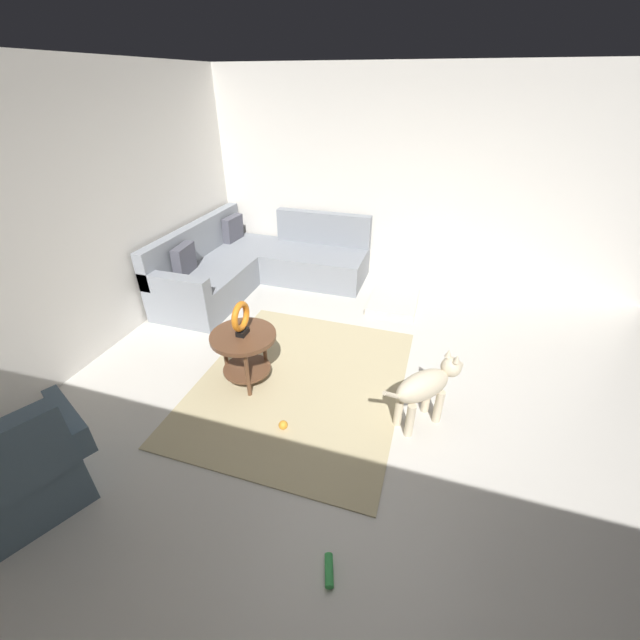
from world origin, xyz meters
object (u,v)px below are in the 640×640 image
object	(u,v)px
side_table	(244,345)
dog	(426,386)
dog_bed_mat	(394,301)
dog_toy_rope	(329,570)
dog_toy_ball	(283,425)
sectional_couch	(256,265)
torus_sculpture	(241,318)
armchair	(23,474)

from	to	relation	value
side_table	dog	bearing A→B (deg)	-90.86
dog_bed_mat	dog_toy_rope	distance (m)	3.40
dog_toy_ball	sectional_couch	bearing A→B (deg)	29.59
side_table	dog_toy_rope	world-z (taller)	side_table
torus_sculpture	dog_toy_rope	distance (m)	2.02
dog_toy_rope	side_table	bearing A→B (deg)	40.78
side_table	dog_toy_rope	xyz separation A→B (m)	(-1.44, -1.24, -0.39)
dog_bed_mat	torus_sculpture	bearing A→B (deg)	150.38
side_table	sectional_couch	bearing A→B (deg)	22.83
dog_toy_ball	dog	bearing A→B (deg)	-67.78
sectional_couch	dog	xyz separation A→B (m)	(-1.99, -2.47, 0.09)
side_table	dog_bed_mat	world-z (taller)	side_table
armchair	dog_toy_rope	world-z (taller)	armchair
armchair	side_table	world-z (taller)	armchair
armchair	torus_sculpture	world-z (taller)	armchair
sectional_couch	side_table	xyz separation A→B (m)	(-1.97, -0.83, 0.13)
dog	dog_bed_mat	bearing A→B (deg)	147.20
sectional_couch	armchair	distance (m)	3.58
dog_toy_rope	dog_toy_ball	bearing A→B (deg)	35.28
side_table	armchair	bearing A→B (deg)	154.19
sectional_couch	dog_toy_ball	xyz separation A→B (m)	(-2.43, -1.38, -0.25)
side_table	dog_toy_rope	bearing A→B (deg)	-139.22
torus_sculpture	sectional_couch	bearing A→B (deg)	22.83
torus_sculpture	dog	xyz separation A→B (m)	(-0.02, -1.64, -0.33)
dog_bed_mat	dog	world-z (taller)	dog
armchair	side_table	xyz separation A→B (m)	(1.61, -0.78, 0.09)
dog_bed_mat	dog_toy_ball	xyz separation A→B (m)	(-2.43, 0.56, -0.01)
side_table	torus_sculpture	size ratio (longest dim) A/B	1.84
sectional_couch	dog_bed_mat	xyz separation A→B (m)	(-0.01, -1.94, -0.24)
torus_sculpture	dog_toy_rope	size ratio (longest dim) A/B	1.77
dog	dog_toy_rope	distance (m)	1.51
armchair	dog_bed_mat	size ratio (longest dim) A/B	1.22
dog_bed_mat	dog	size ratio (longest dim) A/B	1.21
torus_sculpture	dog_toy_rope	xyz separation A→B (m)	(-1.44, -1.24, -0.69)
sectional_couch	side_table	bearing A→B (deg)	-157.17
sectional_couch	side_table	size ratio (longest dim) A/B	3.75
torus_sculpture	dog_toy_ball	xyz separation A→B (m)	(-0.47, -0.55, -0.67)
dog	dog_toy_rope	xyz separation A→B (m)	(-1.41, 0.40, -0.35)
dog_bed_mat	dog	bearing A→B (deg)	-165.11
torus_sculpture	armchair	bearing A→B (deg)	154.19
sectional_couch	dog_bed_mat	bearing A→B (deg)	-90.16
sectional_couch	dog_toy_ball	bearing A→B (deg)	-150.41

